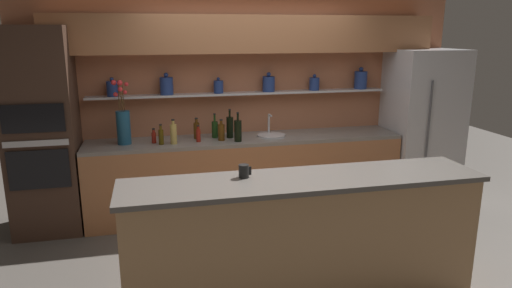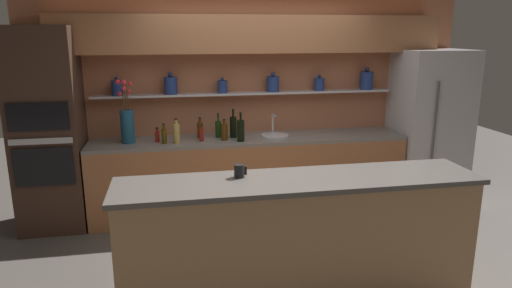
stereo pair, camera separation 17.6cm
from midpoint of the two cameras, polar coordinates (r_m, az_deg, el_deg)
ground_plane at (r=4.51m, az=4.10°, el=-14.23°), size 12.00×12.00×0.00m
back_wall_unit at (r=5.49m, az=0.30°, el=7.94°), size 5.20×0.44×2.60m
back_counter_unit at (r=5.43m, az=0.14°, el=-3.91°), size 3.64×0.62×0.92m
island_counter at (r=3.74m, az=6.71°, el=-11.69°), size 2.85×0.61×1.02m
refrigerator at (r=6.09m, az=21.54°, el=1.90°), size 0.83×0.73×1.91m
oven_tower at (r=5.31m, az=-23.68°, el=1.53°), size 0.69×0.64×2.18m
flower_vase at (r=5.18m, az=-14.87°, el=2.56°), size 0.18×0.18×0.70m
sink_fixture at (r=5.37m, az=3.30°, el=1.20°), size 0.33×0.33×0.25m
bottle_wine_0 at (r=5.31m, az=-3.79°, el=1.94°), size 0.07×0.07×0.28m
bottle_spirit_1 at (r=5.08m, az=-8.94°, el=1.37°), size 0.07×0.07×0.27m
bottle_sauce_2 at (r=5.17m, az=-11.29°, el=0.99°), size 0.05×0.05×0.17m
bottle_spirit_3 at (r=5.28m, az=-6.06°, el=1.80°), size 0.07×0.07×0.24m
bottle_wine_4 at (r=5.28m, az=-1.91°, el=2.17°), size 0.08×0.08×0.34m
bottle_wine_5 at (r=5.10m, az=-0.94°, el=1.72°), size 0.08×0.08×0.33m
bottle_sauce_6 at (r=5.13m, az=-5.88°, el=1.22°), size 0.05×0.05×0.19m
bottle_spirit_7 at (r=5.17m, az=-3.01°, el=1.56°), size 0.08×0.08×0.24m
bottle_oil_8 at (r=5.09m, az=-10.44°, el=1.05°), size 0.05×0.05×0.23m
coffee_mug at (r=3.54m, az=-0.68°, el=-3.40°), size 0.10×0.08×0.10m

